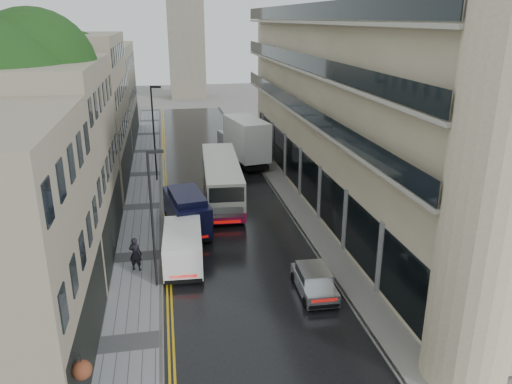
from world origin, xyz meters
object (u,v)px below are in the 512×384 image
object	(u,v)px
silver_hatchback	(306,295)
pedestrian	(135,254)
lamp_post_far	(154,134)
tree_near	(1,144)
white_lorry	(239,147)
white_van	(165,263)
cream_bus	(208,195)
lamp_post_near	(152,221)
tree_far	(56,114)
navy_van	(177,223)

from	to	relation	value
silver_hatchback	pedestrian	bearing A→B (deg)	149.03
lamp_post_far	tree_near	bearing A→B (deg)	-101.18
white_lorry	white_van	size ratio (longest dim) A/B	1.78
white_lorry	lamp_post_far	bearing A→B (deg)	-176.97
cream_bus	lamp_post_far	distance (m)	9.77
tree_near	lamp_post_near	size ratio (longest dim) A/B	1.93
pedestrian	tree_far	bearing A→B (deg)	-49.40
pedestrian	lamp_post_near	xyz separation A→B (m)	(1.10, -1.89, 2.63)
tree_near	silver_hatchback	xyz separation A→B (m)	(14.85, -7.69, -6.24)
silver_hatchback	pedestrian	size ratio (longest dim) A/B	1.89
silver_hatchback	pedestrian	world-z (taller)	pedestrian
white_van	lamp_post_near	bearing A→B (deg)	-130.99
tree_near	pedestrian	distance (m)	9.20
pedestrian	white_van	bearing A→B (deg)	156.32
lamp_post_near	lamp_post_far	distance (m)	18.27
lamp_post_near	lamp_post_far	size ratio (longest dim) A/B	0.91
navy_van	lamp_post_far	distance (m)	13.44
white_lorry	pedestrian	size ratio (longest dim) A/B	4.41
silver_hatchback	pedestrian	xyz separation A→B (m)	(-8.21, 5.19, 0.38)
navy_van	silver_hatchback	bearing A→B (deg)	-63.69
tree_far	navy_van	distance (m)	15.76
pedestrian	silver_hatchback	bearing A→B (deg)	166.08
white_lorry	navy_van	size ratio (longest dim) A/B	1.56
cream_bus	navy_van	size ratio (longest dim) A/B	2.06
cream_bus	pedestrian	size ratio (longest dim) A/B	5.82
cream_bus	silver_hatchback	distance (m)	13.36
white_lorry	lamp_post_near	bearing A→B (deg)	-120.87
silver_hatchback	white_van	xyz separation A→B (m)	(-6.65, 3.78, 0.40)
tree_far	lamp_post_near	xyz separation A→B (m)	(7.44, -17.39, -2.51)
white_van	lamp_post_near	distance (m)	2.69
navy_van	pedestrian	xyz separation A→B (m)	(-2.35, -3.27, -0.33)
white_lorry	white_van	world-z (taller)	white_lorry
tree_near	navy_van	size ratio (longest dim) A/B	2.53
pedestrian	lamp_post_far	size ratio (longest dim) A/B	0.24
tree_far	cream_bus	bearing A→B (deg)	-35.51
white_van	tree_near	bearing A→B (deg)	157.22
tree_near	lamp_post_near	xyz separation A→B (m)	(7.74, -4.39, -3.23)
lamp_post_near	white_van	bearing A→B (deg)	45.36
white_lorry	silver_hatchback	world-z (taller)	white_lorry
silver_hatchback	white_van	size ratio (longest dim) A/B	0.76
navy_van	lamp_post_near	distance (m)	5.78
tree_near	lamp_post_far	distance (m)	16.11
white_lorry	lamp_post_far	xyz separation A→B (m)	(-7.40, -1.82, 1.83)
tree_near	lamp_post_near	bearing A→B (deg)	-29.55
lamp_post_near	pedestrian	bearing A→B (deg)	119.42
navy_van	lamp_post_near	bearing A→B (deg)	-111.99
white_lorry	cream_bus	bearing A→B (deg)	-120.57
cream_bus	silver_hatchback	xyz separation A→B (m)	(3.56, -12.85, -0.85)
tree_near	cream_bus	distance (m)	13.53
cream_bus	tree_far	bearing A→B (deg)	147.70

